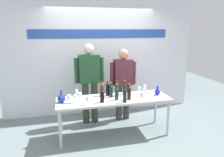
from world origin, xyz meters
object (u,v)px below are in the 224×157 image
Objects in this scene: wine_glass_left_4 at (69,97)px; wine_glass_right_3 at (142,95)px; wine_bottle_1 at (102,96)px; wine_glass_right_1 at (144,90)px; presenter_right at (123,80)px; wine_glass_right_0 at (145,87)px; wine_bottle_0 at (117,89)px; wine_glass_left_2 at (75,97)px; wine_bottle_4 at (125,88)px; wine_glass_right_2 at (139,89)px; wine_bottle_6 at (129,93)px; wine_bottle_3 at (111,91)px; wine_bottle_5 at (102,89)px; wine_bottle_7 at (125,95)px; wine_glass_left_3 at (87,99)px; wine_glass_left_0 at (80,95)px; wine_bottle_2 at (117,93)px; wine_glass_left_1 at (76,92)px; decanter_blue_left at (61,98)px; presenter_left at (90,78)px; display_table at (114,101)px; decanter_blue_right at (157,92)px; wine_bottle_8 at (108,89)px.

wine_glass_left_4 is 0.97× the size of wine_glass_right_3.
wine_glass_right_1 is at bearing 11.69° from wine_bottle_1.
wine_glass_right_0 is at bearing -47.87° from presenter_right.
wine_bottle_0 is 2.12× the size of wine_glass_left_2.
wine_bottle_4 is 0.29m from wine_glass_right_2.
wine_glass_left_2 is at bearing 177.03° from wine_bottle_6.
wine_glass_right_0 is (0.46, 0.05, -0.03)m from wine_bottle_4.
wine_bottle_3 is 1.93× the size of wine_glass_right_3.
wine_glass_right_3 is at bearing -35.19° from wine_bottle_5.
wine_bottle_7 is 2.24× the size of wine_glass_left_3.
wine_bottle_3 is at bearing 10.52° from wine_glass_left_0.
wine_glass_left_3 is at bearing -172.50° from wine_bottle_6.
wine_bottle_2 is 2.13× the size of wine_glass_left_1.
wine_glass_left_1 is (-0.82, 0.52, -0.04)m from wine_bottle_7.
wine_bottle_3 is 2.05× the size of wine_glass_right_1.
wine_glass_left_0 is at bearing -5.03° from decanter_blue_left.
wine_bottle_0 is 0.72m from wine_glass_left_3.
wine_bottle_5 reaches higher than wine_glass_left_0.
wine_bottle_2 reaches higher than wine_glass_left_3.
wine_glass_left_4 is (-0.64, -0.29, -0.03)m from wine_bottle_5.
wine_glass_right_0 is at bearing 26.76° from wine_bottle_2.
presenter_left is (0.59, 0.65, 0.18)m from decanter_blue_left.
wine_bottle_7 is at bearing -63.37° from wine_bottle_3.
wine_bottle_6 is at bearing -98.13° from presenter_right.
wine_glass_left_2 and wine_glass_right_1 have the same top height.
wine_bottle_7 reaches higher than display_table.
presenter_left is 0.52m from wine_glass_left_1.
wine_glass_left_0 is 1.14× the size of wine_glass_left_1.
wine_bottle_6 is 1.02m from wine_glass_left_1.
wine_glass_right_3 reaches higher than display_table.
wine_bottle_0 reaches higher than wine_glass_left_0.
wine_glass_left_2 is (-1.00, -0.28, -0.02)m from wine_bottle_4.
wine_bottle_5 is (0.77, 0.22, 0.06)m from decanter_blue_left.
presenter_right is at bearing 81.87° from wine_bottle_6.
wine_bottle_3 is (-0.92, 0.08, 0.07)m from decanter_blue_right.
wine_bottle_4 is at bearing 37.09° from display_table.
wine_bottle_3 reaches higher than wine_bottle_1.
wine_glass_left_1 is at bearing 135.61° from wine_bottle_1.
wine_glass_left_4 is (-1.72, -0.06, 0.04)m from decanter_blue_right.
decanter_blue_left is 0.93m from wine_bottle_3.
wine_glass_right_2 is (0.62, -0.09, -0.02)m from wine_bottle_8.
presenter_left is 0.86m from wine_glass_left_4.
decanter_blue_right is 0.10× the size of presenter_left.
wine_glass_left_1 is 1.24m from wine_glass_right_2.
wine_glass_left_3 is at bearing -156.78° from display_table.
wine_bottle_6 reaches higher than wine_glass_left_3.
decanter_blue_right is 0.58× the size of wine_bottle_0.
wine_glass_left_1 is (-0.65, 0.18, -0.03)m from wine_bottle_3.
wine_bottle_0 is 1.08× the size of wine_bottle_1.
wine_glass_right_0 is (0.36, -0.40, -0.08)m from presenter_right.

